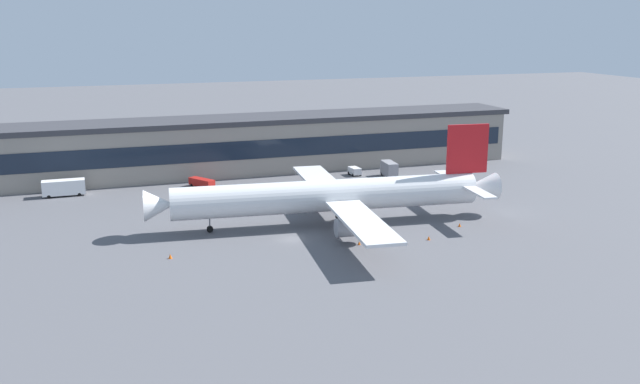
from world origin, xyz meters
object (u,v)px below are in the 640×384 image
Objects in this scene: baggage_tug at (354,171)px; traffic_cone_2 at (460,225)px; belt_loader at (202,182)px; traffic_cone_0 at (429,238)px; traffic_cone_1 at (170,256)px; stair_truck at (389,169)px; fuel_truck at (65,187)px; traffic_cone_3 at (359,243)px; airliner at (332,196)px.

baggage_tug is 44.76m from traffic_cone_2.
belt_loader is 57.92m from traffic_cone_2.
traffic_cone_0 is 41.75m from traffic_cone_1.
traffic_cone_0 is 1.06× the size of traffic_cone_2.
baggage_tug is at bearing 146.06° from stair_truck.
traffic_cone_2 is at bearing -96.56° from stair_truck.
fuel_truck reaches higher than traffic_cone_0.
traffic_cone_2 is at bearing 0.80° from traffic_cone_1.
stair_truck is 10.15× the size of traffic_cone_3.
stair_truck is 50.62m from traffic_cone_3.
stair_truck reaches higher than traffic_cone_2.
fuel_truck is at bearing 108.78° from traffic_cone_1.
traffic_cone_1 is 1.20× the size of traffic_cone_3.
fuel_truck is 76.48m from traffic_cone_0.
traffic_cone_0 is at bearing -6.09° from traffic_cone_1.
belt_loader is (-17.26, 35.16, -4.10)m from airliner.
belt_loader is at bearing -178.46° from baggage_tug.
traffic_cone_1 reaches higher than traffic_cone_3.
fuel_truck is at bearing 138.47° from traffic_cone_0.
traffic_cone_3 is (-11.82, 1.34, -0.03)m from traffic_cone_0.
stair_truck is (70.56, -5.45, 0.10)m from fuel_truck.
airliner is at bearing -128.74° from stair_truck.
traffic_cone_3 is (-20.52, -3.79, -0.01)m from traffic_cone_2.
stair_truck is 47.19m from traffic_cone_0.
stair_truck reaches higher than belt_loader.
belt_loader is at bearing 175.14° from stair_truck.
traffic_cone_1 is at bearing -136.61° from baggage_tug.
baggage_tug reaches higher than traffic_cone_0.
fuel_truck is 63.76m from baggage_tug.
baggage_tug is at bearing 92.81° from traffic_cone_2.
belt_loader is 8.86× the size of traffic_cone_1.
traffic_cone_1 is 1.15× the size of traffic_cone_2.
traffic_cone_2 is at bearing 10.45° from traffic_cone_3.
airliner reaches higher than belt_loader.
airliner is at bearing 90.76° from traffic_cone_3.
traffic_cone_2 is at bearing -49.05° from belt_loader.
belt_loader is 42.72m from stair_truck.
airliner is 87.07× the size of traffic_cone_1.
traffic_cone_0 is (-6.51, -49.83, -0.75)m from baggage_tug.
traffic_cone_1 reaches higher than traffic_cone_0.
traffic_cone_3 is at bearing -5.94° from traffic_cone_1.
airliner is 104.39× the size of traffic_cone_3.
baggage_tug is 66.09m from traffic_cone_1.
traffic_cone_0 is at bearing -6.47° from traffic_cone_3.
fuel_truck reaches higher than traffic_cone_1.
belt_loader is at bearing 110.14° from traffic_cone_3.
stair_truck is 68.37m from traffic_cone_1.
stair_truck is 9.78× the size of traffic_cone_2.
traffic_cone_1 is at bearing -105.43° from belt_loader.
stair_truck reaches higher than traffic_cone_1.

